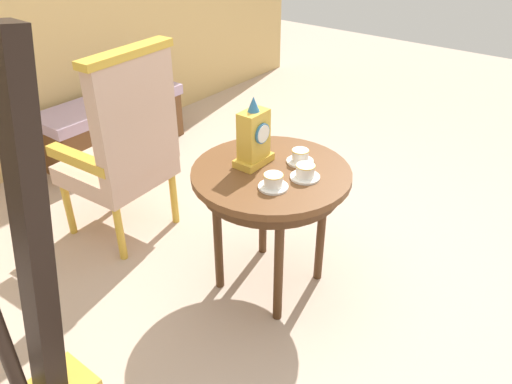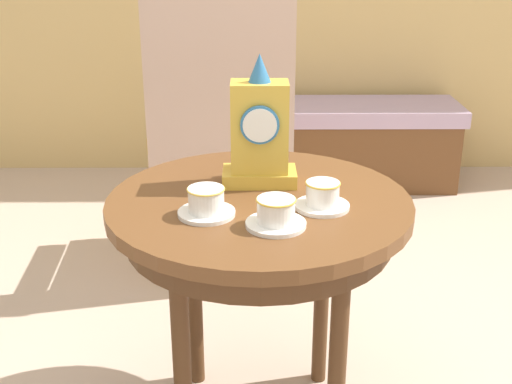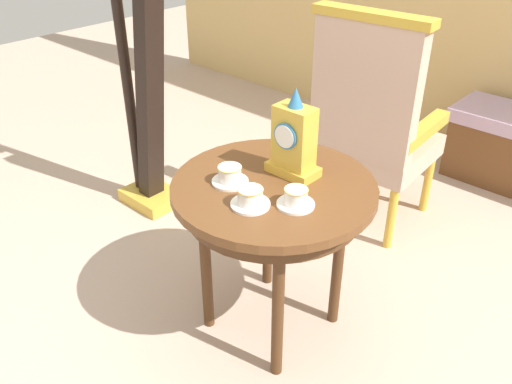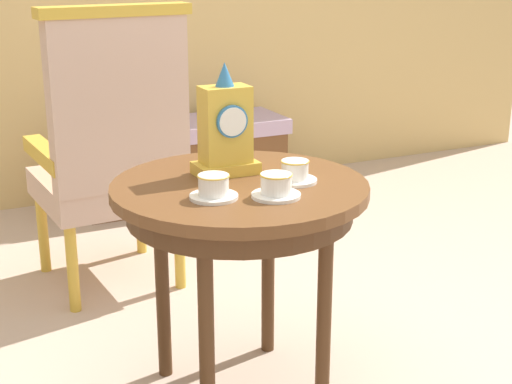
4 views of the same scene
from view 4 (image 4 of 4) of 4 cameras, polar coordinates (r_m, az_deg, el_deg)
The scene contains 7 objects.
side_table at distance 2.25m, azimuth -1.21°, elevation -1.20°, with size 0.75×0.75×0.68m.
teacup_left at distance 2.08m, azimuth -3.17°, elevation 0.33°, with size 0.13×0.13×0.07m.
teacup_right at distance 2.09m, azimuth 1.50°, elevation 0.41°, with size 0.14×0.14×0.07m.
teacup_center at distance 2.23m, azimuth 2.91°, elevation 1.47°, with size 0.13×0.13×0.07m.
mantel_clock at distance 2.28m, azimuth -2.28°, elevation 4.62°, with size 0.19×0.11×0.34m.
armchair at distance 3.03m, azimuth -10.65°, elevation 3.26°, with size 0.58×0.56×1.14m.
window_bench at distance 4.21m, azimuth -5.57°, elevation 2.30°, with size 1.16×0.40×0.44m.
Camera 4 is at (-0.96, -1.87, 1.33)m, focal length 53.83 mm.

